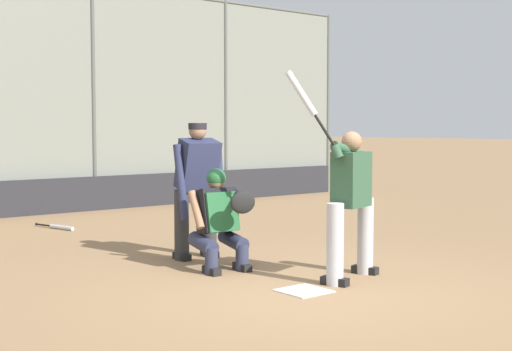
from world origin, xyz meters
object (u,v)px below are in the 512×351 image
catcher_behind_plate (220,218)px  spare_bat_near_backstop (59,227)px  umpire_home (197,186)px  batter_at_plate (350,199)px

catcher_behind_plate → spare_bat_near_backstop: bearing=-82.8°
catcher_behind_plate → umpire_home: size_ratio=0.69×
batter_at_plate → umpire_home: bearing=-90.6°
umpire_home → batter_at_plate: bearing=110.8°
catcher_behind_plate → umpire_home: umpire_home is taller
spare_bat_near_backstop → catcher_behind_plate: bearing=-13.0°
catcher_behind_plate → spare_bat_near_backstop: 4.14m
umpire_home → spare_bat_near_backstop: size_ratio=1.82×
spare_bat_near_backstop → batter_at_plate: bearing=-5.2°
catcher_behind_plate → spare_bat_near_backstop: catcher_behind_plate is taller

